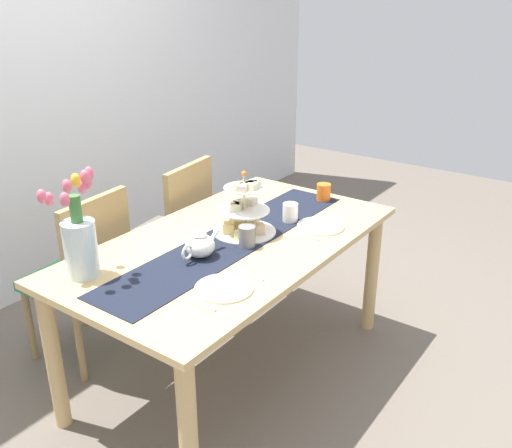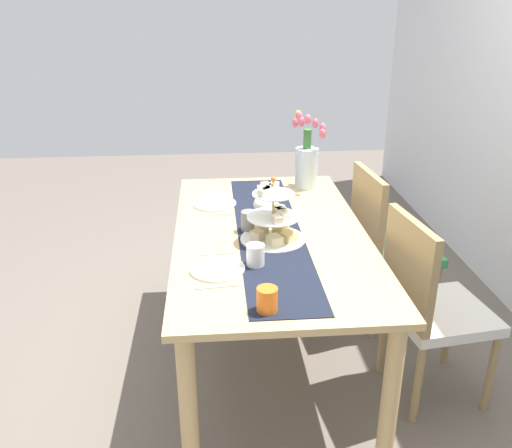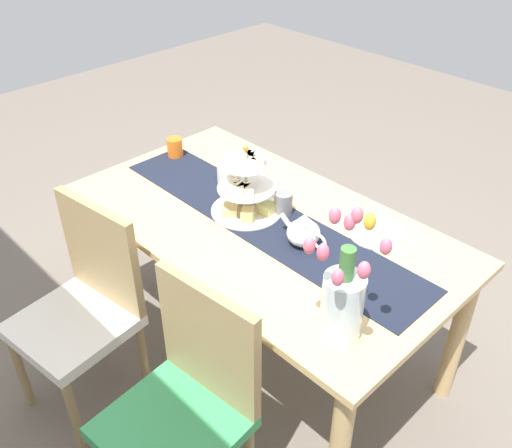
# 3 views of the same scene
# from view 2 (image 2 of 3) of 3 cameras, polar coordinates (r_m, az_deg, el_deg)

# --- Properties ---
(ground_plane) EXTENTS (8.00, 8.00, 0.00)m
(ground_plane) POSITION_cam_2_polar(r_m,az_deg,el_deg) (2.97, 1.38, -13.83)
(ground_plane) COLOR #6B6056
(dining_table) EXTENTS (1.65, 0.91, 0.73)m
(dining_table) POSITION_cam_2_polar(r_m,az_deg,el_deg) (2.64, 1.51, -2.82)
(dining_table) COLOR tan
(dining_table) RESTS_ON ground_plane
(chair_left) EXTENTS (0.46, 0.46, 0.91)m
(chair_left) POSITION_cam_2_polar(r_m,az_deg,el_deg) (3.13, 13.32, -1.72)
(chair_left) COLOR #9C8254
(chair_left) RESTS_ON ground_plane
(chair_right) EXTENTS (0.47, 0.47, 0.91)m
(chair_right) POSITION_cam_2_polar(r_m,az_deg,el_deg) (2.59, 17.59, -7.76)
(chair_right) COLOR #9C8254
(chair_right) RESTS_ON ground_plane
(table_runner) EXTENTS (1.53, 0.30, 0.00)m
(table_runner) POSITION_cam_2_polar(r_m,az_deg,el_deg) (2.60, 1.40, -0.78)
(table_runner) COLOR black
(table_runner) RESTS_ON dining_table
(tiered_cake_stand) EXTENTS (0.30, 0.30, 0.30)m
(tiered_cake_stand) POSITION_cam_2_polar(r_m,az_deg,el_deg) (2.47, 1.81, 0.40)
(tiered_cake_stand) COLOR beige
(tiered_cake_stand) RESTS_ON table_runner
(teapot) EXTENTS (0.24, 0.13, 0.14)m
(teapot) POSITION_cam_2_polar(r_m,az_deg,el_deg) (2.78, 1.05, 2.17)
(teapot) COLOR white
(teapot) RESTS_ON table_runner
(tulip_vase) EXTENTS (0.22, 0.19, 0.45)m
(tulip_vase) POSITION_cam_2_polar(r_m,az_deg,el_deg) (3.16, 5.35, 6.59)
(tulip_vase) COLOR silver
(tulip_vase) RESTS_ON dining_table
(dinner_plate_left) EXTENTS (0.23, 0.23, 0.01)m
(dinner_plate_left) POSITION_cam_2_polar(r_m,az_deg,el_deg) (2.94, -4.33, 2.14)
(dinner_plate_left) COLOR white
(dinner_plate_left) RESTS_ON dining_table
(fork_left) EXTENTS (0.03, 0.15, 0.01)m
(fork_left) POSITION_cam_2_polar(r_m,az_deg,el_deg) (3.08, -4.37, 3.06)
(fork_left) COLOR silver
(fork_left) RESTS_ON dining_table
(knife_left) EXTENTS (0.02, 0.17, 0.01)m
(knife_left) POSITION_cam_2_polar(r_m,az_deg,el_deg) (2.81, -4.29, 1.04)
(knife_left) COLOR silver
(knife_left) RESTS_ON dining_table
(dinner_plate_right) EXTENTS (0.23, 0.23, 0.01)m
(dinner_plate_right) POSITION_cam_2_polar(r_m,az_deg,el_deg) (2.25, -4.08, -4.70)
(dinner_plate_right) COLOR white
(dinner_plate_right) RESTS_ON dining_table
(fork_right) EXTENTS (0.03, 0.15, 0.01)m
(fork_right) POSITION_cam_2_polar(r_m,az_deg,el_deg) (2.38, -4.14, -3.12)
(fork_right) COLOR silver
(fork_right) RESTS_ON dining_table
(knife_right) EXTENTS (0.03, 0.17, 0.01)m
(knife_right) POSITION_cam_2_polar(r_m,az_deg,el_deg) (2.13, -4.01, -6.57)
(knife_right) COLOR silver
(knife_right) RESTS_ON dining_table
(mug_grey) EXTENTS (0.08, 0.08, 0.09)m
(mug_grey) POSITION_cam_2_polar(r_m,az_deg,el_deg) (2.59, -0.74, 0.33)
(mug_grey) COLOR slate
(mug_grey) RESTS_ON table_runner
(mug_white_text) EXTENTS (0.08, 0.08, 0.09)m
(mug_white_text) POSITION_cam_2_polar(r_m,az_deg,el_deg) (2.26, -0.06, -3.31)
(mug_white_text) COLOR white
(mug_white_text) RESTS_ON dining_table
(mug_orange) EXTENTS (0.08, 0.08, 0.09)m
(mug_orange) POSITION_cam_2_polar(r_m,az_deg,el_deg) (1.95, 1.17, -7.97)
(mug_orange) COLOR orange
(mug_orange) RESTS_ON dining_table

